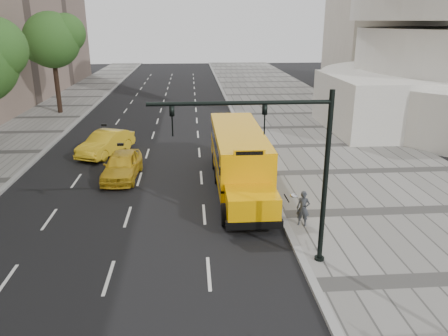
{
  "coord_description": "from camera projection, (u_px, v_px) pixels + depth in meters",
  "views": [
    {
      "loc": [
        2.02,
        -23.46,
        8.52
      ],
      "look_at": [
        3.5,
        -4.0,
        1.9
      ],
      "focal_mm": 35.0,
      "sensor_mm": 36.0,
      "label": 1
    }
  ],
  "objects": [
    {
      "name": "pedestrian",
      "position": [
        303.0,
        208.0,
        18.56
      ],
      "size": [
        0.67,
        0.57,
        1.55
      ],
      "primitive_type": "imported",
      "rotation": [
        0.0,
        0.0,
        -0.43
      ],
      "color": "#2F3237",
      "rests_on": "sidewalk_museum"
    },
    {
      "name": "ground",
      "position": [
        157.0,
        179.0,
        24.75
      ],
      "size": [
        140.0,
        140.0,
        0.0
      ],
      "primitive_type": "plane",
      "color": "black",
      "rests_on": "ground"
    },
    {
      "name": "taxi_far",
      "position": [
        106.0,
        143.0,
        28.94
      ],
      "size": [
        3.43,
        5.02,
        1.57
      ],
      "primitive_type": "imported",
      "rotation": [
        0.0,
        0.0,
        -0.41
      ],
      "color": "gold",
      "rests_on": "ground"
    },
    {
      "name": "taxi_near",
      "position": [
        122.0,
        165.0,
        24.58
      ],
      "size": [
        2.06,
        4.61,
        1.54
      ],
      "primitive_type": "imported",
      "rotation": [
        0.0,
        0.0,
        -0.05
      ],
      "color": "gold",
      "rests_on": "ground"
    },
    {
      "name": "curb_museum",
      "position": [
        262.0,
        175.0,
        25.15
      ],
      "size": [
        0.3,
        140.0,
        0.15
      ],
      "primitive_type": "cube",
      "color": "gray",
      "rests_on": "ground"
    },
    {
      "name": "traffic_signal",
      "position": [
        286.0,
        158.0,
        14.74
      ],
      "size": [
        6.18,
        0.36,
        6.4
      ],
      "color": "black",
      "rests_on": "ground"
    },
    {
      "name": "tree_c",
      "position": [
        53.0,
        40.0,
        39.69
      ],
      "size": [
        5.67,
        5.04,
        9.34
      ],
      "color": "black",
      "rests_on": "ground"
    },
    {
      "name": "curb_far",
      "position": [
        12.0,
        181.0,
        24.15
      ],
      "size": [
        0.3,
        140.0,
        0.15
      ],
      "primitive_type": "cube",
      "color": "gray",
      "rests_on": "ground"
    },
    {
      "name": "sidewalk_museum",
      "position": [
        363.0,
        172.0,
        25.59
      ],
      "size": [
        12.0,
        140.0,
        0.15
      ],
      "primitive_type": "cube",
      "color": "gray",
      "rests_on": "ground"
    },
    {
      "name": "school_bus",
      "position": [
        239.0,
        154.0,
        23.29
      ],
      "size": [
        2.96,
        11.56,
        3.19
      ],
      "color": "#FFAD02",
      "rests_on": "ground"
    }
  ]
}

